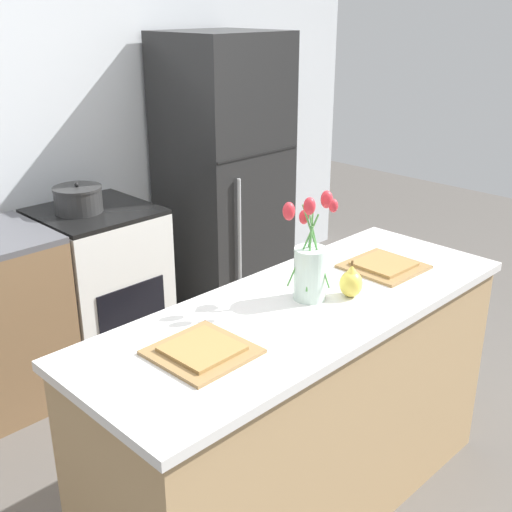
{
  "coord_description": "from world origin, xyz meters",
  "views": [
    {
      "loc": [
        -1.62,
        -1.38,
        1.96
      ],
      "look_at": [
        0.0,
        0.25,
        1.05
      ],
      "focal_mm": 45.0,
      "sensor_mm": 36.0,
      "label": 1
    }
  ],
  "objects_px": {
    "plate_setting_left": "(202,351)",
    "plate_setting_right": "(384,266)",
    "flower_vase": "(310,264)",
    "pear_figurine": "(351,282)",
    "cooking_pot": "(78,199)",
    "refrigerator": "(224,180)",
    "stove_range": "(101,286)"
  },
  "relations": [
    {
      "from": "plate_setting_left",
      "to": "plate_setting_right",
      "type": "distance_m",
      "value": 0.99
    },
    {
      "from": "flower_vase",
      "to": "pear_figurine",
      "type": "height_order",
      "value": "flower_vase"
    },
    {
      "from": "pear_figurine",
      "to": "cooking_pot",
      "type": "distance_m",
      "value": 1.7
    },
    {
      "from": "flower_vase",
      "to": "pear_figurine",
      "type": "distance_m",
      "value": 0.18
    },
    {
      "from": "refrigerator",
      "to": "cooking_pot",
      "type": "distance_m",
      "value": 1.03
    },
    {
      "from": "flower_vase",
      "to": "cooking_pot",
      "type": "relative_size",
      "value": 1.58
    },
    {
      "from": "refrigerator",
      "to": "plate_setting_right",
      "type": "height_order",
      "value": "refrigerator"
    },
    {
      "from": "plate_setting_left",
      "to": "cooking_pot",
      "type": "xyz_separation_m",
      "value": [
        0.52,
        1.63,
        0.04
      ]
    },
    {
      "from": "stove_range",
      "to": "plate_setting_left",
      "type": "height_order",
      "value": "plate_setting_left"
    },
    {
      "from": "plate_setting_right",
      "to": "cooking_pot",
      "type": "distance_m",
      "value": 1.69
    },
    {
      "from": "refrigerator",
      "to": "pear_figurine",
      "type": "relative_size",
      "value": 12.55
    },
    {
      "from": "plate_setting_right",
      "to": "cooking_pot",
      "type": "height_order",
      "value": "cooking_pot"
    },
    {
      "from": "refrigerator",
      "to": "flower_vase",
      "type": "bearing_deg",
      "value": -122.3
    },
    {
      "from": "plate_setting_left",
      "to": "cooking_pot",
      "type": "height_order",
      "value": "cooking_pot"
    },
    {
      "from": "plate_setting_right",
      "to": "cooking_pot",
      "type": "relative_size",
      "value": 1.14
    },
    {
      "from": "plate_setting_left",
      "to": "pear_figurine",
      "type": "bearing_deg",
      "value": -5.94
    },
    {
      "from": "stove_range",
      "to": "plate_setting_right",
      "type": "height_order",
      "value": "plate_setting_right"
    },
    {
      "from": "pear_figurine",
      "to": "plate_setting_right",
      "type": "height_order",
      "value": "pear_figurine"
    },
    {
      "from": "flower_vase",
      "to": "cooking_pot",
      "type": "distance_m",
      "value": 1.6
    },
    {
      "from": "flower_vase",
      "to": "plate_setting_left",
      "type": "height_order",
      "value": "flower_vase"
    },
    {
      "from": "stove_range",
      "to": "cooking_pot",
      "type": "bearing_deg",
      "value": 165.7
    },
    {
      "from": "stove_range",
      "to": "plate_setting_left",
      "type": "relative_size",
      "value": 3.08
    },
    {
      "from": "plate_setting_left",
      "to": "plate_setting_right",
      "type": "xyz_separation_m",
      "value": [
        0.99,
        0.0,
        0.0
      ]
    },
    {
      "from": "flower_vase",
      "to": "pear_figurine",
      "type": "bearing_deg",
      "value": -37.87
    },
    {
      "from": "pear_figurine",
      "to": "plate_setting_right",
      "type": "relative_size",
      "value": 0.48
    },
    {
      "from": "refrigerator",
      "to": "plate_setting_right",
      "type": "relative_size",
      "value": 6.08
    },
    {
      "from": "pear_figurine",
      "to": "flower_vase",
      "type": "bearing_deg",
      "value": 142.13
    },
    {
      "from": "plate_setting_left",
      "to": "cooking_pot",
      "type": "bearing_deg",
      "value": 72.26
    },
    {
      "from": "plate_setting_left",
      "to": "refrigerator",
      "type": "bearing_deg",
      "value": 46.11
    },
    {
      "from": "plate_setting_right",
      "to": "refrigerator",
      "type": "bearing_deg",
      "value": 70.97
    },
    {
      "from": "refrigerator",
      "to": "cooking_pot",
      "type": "height_order",
      "value": "refrigerator"
    },
    {
      "from": "stove_range",
      "to": "cooking_pot",
      "type": "relative_size",
      "value": 3.52
    }
  ]
}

